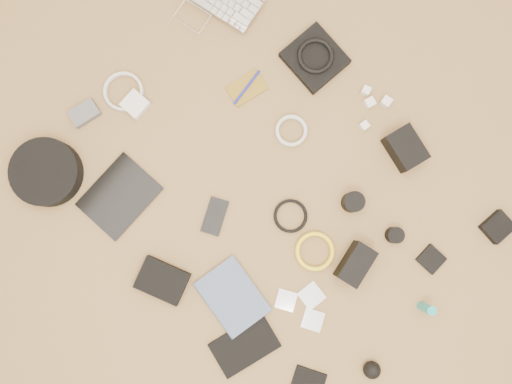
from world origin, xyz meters
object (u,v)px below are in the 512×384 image
Objects in this scene: tablet at (120,196)px; headphone_case at (46,172)px; laptop at (203,2)px; paperback at (212,312)px; phone at (215,216)px; dslr_camera at (405,148)px.

tablet is 0.25m from headphone_case.
laptop is 1.63× the size of paperback.
headphone_case is 0.71m from paperback.
headphone_case is at bearing -97.89° from laptop.
phone is 0.54× the size of headphone_case.
paperback is (0.19, -0.25, 0.01)m from phone.
dslr_camera reaches higher than phone.
paperback is at bearing -8.60° from tablet.
paperback is at bearing -0.23° from headphone_case.
laptop is 2.94× the size of phone.
dslr_camera is 0.96m from tablet.
headphone_case is at bearing -117.19° from dslr_camera.
laptop is 2.70× the size of dslr_camera.
laptop is at bearing -158.04° from dslr_camera.
laptop is at bearing 109.45° from tablet.
laptop is 1.05m from paperback.
paperback is (0.71, -0.00, -0.02)m from headphone_case.
dslr_camera is 0.56× the size of tablet.
dslr_camera is 0.58× the size of headphone_case.
tablet is at bearing -79.31° from laptop.
phone is at bearing 52.77° from paperback.
laptop is 1.50× the size of tablet.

